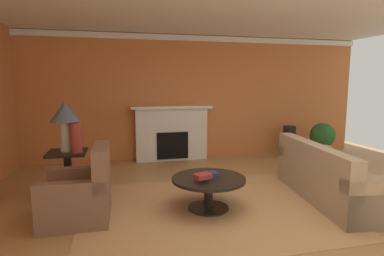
{
  "coord_description": "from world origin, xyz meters",
  "views": [
    {
      "loc": [
        -1.73,
        -3.71,
        1.7
      ],
      "look_at": [
        -0.59,
        1.15,
        1.0
      ],
      "focal_mm": 29.11,
      "sensor_mm": 36.0,
      "label": 1
    }
  ],
  "objects": [
    {
      "name": "armchair_near_window",
      "position": [
        -2.25,
        0.26,
        0.31
      ],
      "size": [
        0.82,
        0.82,
        0.95
      ],
      "color": "brown",
      "rests_on": "ground_plane"
    },
    {
      "name": "sofa",
      "position": [
        1.29,
        0.15,
        0.3
      ],
      "size": [
        1.16,
        2.2,
        0.85
      ],
      "color": "tan",
      "rests_on": "ground_plane"
    },
    {
      "name": "table_lamp",
      "position": [
        -2.52,
        1.2,
        1.22
      ],
      "size": [
        0.44,
        0.44,
        0.75
      ],
      "color": "beige",
      "rests_on": "side_table"
    },
    {
      "name": "area_rug",
      "position": [
        -0.58,
        0.21,
        0.01
      ],
      "size": [
        3.38,
        2.65,
        0.01
      ],
      "primitive_type": "cube",
      "color": "tan",
      "rests_on": "ground_plane"
    },
    {
      "name": "side_table",
      "position": [
        -2.52,
        1.2,
        0.4
      ],
      "size": [
        0.56,
        0.56,
        0.7
      ],
      "color": "black",
      "rests_on": "ground_plane"
    },
    {
      "name": "crown_moulding",
      "position": [
        0.0,
        3.27,
        2.72
      ],
      "size": [
        8.17,
        0.08,
        0.12
      ],
      "primitive_type": "cube",
      "color": "white"
    },
    {
      "name": "potted_plant",
      "position": [
        2.77,
        2.44,
        0.49
      ],
      "size": [
        0.56,
        0.56,
        0.83
      ],
      "color": "#333333",
      "rests_on": "ground_plane"
    },
    {
      "name": "vase_on_side_table",
      "position": [
        -2.37,
        1.08,
        0.92
      ],
      "size": [
        0.16,
        0.16,
        0.44
      ],
      "primitive_type": "cylinder",
      "color": "#9E3328",
      "rests_on": "side_table"
    },
    {
      "name": "vase_tall_corner",
      "position": [
        2.17,
        2.84,
        0.36
      ],
      "size": [
        0.29,
        0.29,
        0.73
      ],
      "primitive_type": "cylinder",
      "color": "black",
      "rests_on": "ground_plane"
    },
    {
      "name": "fireplace",
      "position": [
        -0.6,
        3.14,
        0.58
      ],
      "size": [
        1.8,
        0.35,
        1.23
      ],
      "color": "white",
      "rests_on": "ground_plane"
    },
    {
      "name": "coffee_table",
      "position": [
        -0.58,
        0.21,
        0.34
      ],
      "size": [
        1.0,
        1.0,
        0.45
      ],
      "color": "black",
      "rests_on": "ground_plane"
    },
    {
      "name": "wall_fireplace",
      "position": [
        0.0,
        3.35,
        1.4
      ],
      "size": [
        8.17,
        0.12,
        2.8
      ],
      "primitive_type": "cube",
      "color": "#CC723D",
      "rests_on": "ground_plane"
    },
    {
      "name": "book_red_cover",
      "position": [
        -0.54,
        0.27,
        0.48
      ],
      "size": [
        0.23,
        0.19,
        0.05
      ],
      "primitive_type": "cube",
      "rotation": [
        0.0,
        0.0,
        0.14
      ],
      "color": "navy",
      "rests_on": "coffee_table"
    },
    {
      "name": "book_art_folio",
      "position": [
        -0.71,
        0.03,
        0.53
      ],
      "size": [
        0.25,
        0.21,
        0.06
      ],
      "primitive_type": "cube",
      "rotation": [
        0.0,
        0.0,
        0.34
      ],
      "color": "maroon",
      "rests_on": "coffee_table"
    },
    {
      "name": "ground_plane",
      "position": [
        0.0,
        0.0,
        0.0
      ],
      "size": [
        9.84,
        9.84,
        0.0
      ],
      "primitive_type": "plane",
      "color": "tan"
    }
  ]
}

